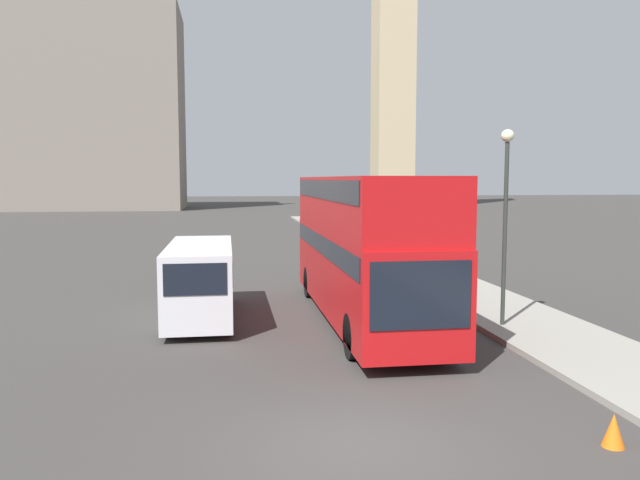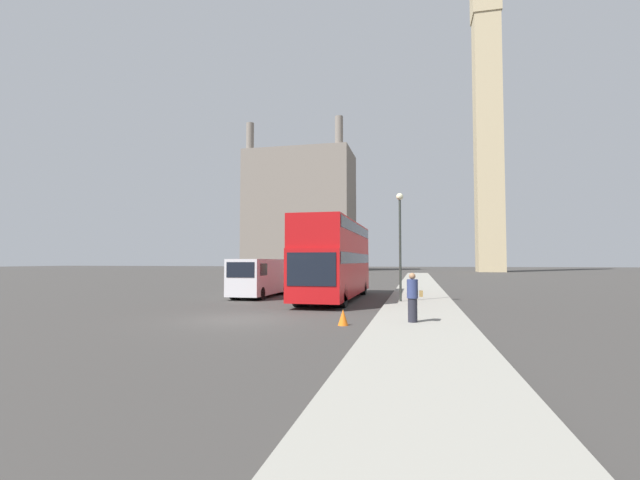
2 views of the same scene
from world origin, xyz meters
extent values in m
plane|color=#383533|center=(0.00, 0.00, 0.00)|extent=(300.00, 300.00, 0.00)
cube|color=gray|center=(6.67, 0.00, 0.07)|extent=(3.34, 120.00, 0.15)
cube|color=tan|center=(20.94, 75.95, 26.18)|extent=(5.13, 5.13, 52.37)
cube|color=slate|center=(-20.93, 84.55, 14.25)|extent=(25.11, 15.04, 28.50)
cylinder|color=slate|center=(-31.60, 78.15, 31.64)|extent=(1.80, 1.80, 6.27)
cylinder|color=slate|center=(-10.26, 78.15, 31.64)|extent=(1.80, 1.80, 6.27)
cube|color=#B71114|center=(1.99, 8.75, 1.54)|extent=(2.53, 11.45, 2.48)
cube|color=#B71114|center=(1.99, 8.75, 3.58)|extent=(2.53, 11.22, 1.60)
cube|color=black|center=(1.99, 8.75, 2.36)|extent=(2.57, 10.99, 0.55)
cube|color=black|center=(1.99, 8.75, 4.01)|extent=(2.57, 10.76, 0.55)
cube|color=black|center=(1.99, 3.01, 1.84)|extent=(2.23, 0.03, 1.49)
cylinder|color=black|center=(1.08, 4.75, 0.56)|extent=(0.71, 1.11, 1.11)
cylinder|color=black|center=(2.90, 4.75, 0.56)|extent=(0.71, 1.11, 1.11)
cylinder|color=black|center=(1.08, 12.76, 0.56)|extent=(0.71, 1.11, 1.11)
cylinder|color=black|center=(2.90, 12.76, 0.56)|extent=(0.71, 1.11, 1.11)
cube|color=silver|center=(-2.92, 9.70, 1.26)|extent=(1.92, 6.09, 2.11)
cube|color=black|center=(-2.92, 6.65, 1.72)|extent=(1.63, 0.02, 0.84)
cube|color=black|center=(-2.92, 7.72, 1.72)|extent=(1.95, 1.10, 0.67)
cylinder|color=black|center=(-3.64, 7.63, 0.37)|extent=(0.48, 0.74, 0.74)
cylinder|color=black|center=(-2.20, 7.63, 0.37)|extent=(0.48, 0.74, 0.74)
cylinder|color=black|center=(-3.64, 11.77, 0.37)|extent=(0.48, 0.74, 0.74)
cylinder|color=black|center=(-2.20, 11.77, 0.37)|extent=(0.48, 0.74, 0.74)
cylinder|color=#23232D|center=(6.38, -0.49, 0.55)|extent=(0.31, 0.31, 0.80)
cylinder|color=navy|center=(6.38, -0.49, 1.27)|extent=(0.37, 0.37, 0.63)
sphere|color=#9E704C|center=(6.38, -0.49, 1.69)|extent=(0.22, 0.22, 0.22)
cube|color=olive|center=(6.67, -0.49, 1.11)|extent=(0.12, 0.24, 0.20)
cylinder|color=#2D332D|center=(5.71, 6.99, 2.75)|extent=(0.12, 0.12, 5.19)
sphere|color=beige|center=(5.71, 6.99, 5.52)|extent=(0.36, 0.36, 0.36)
cone|color=orange|center=(4.05, -0.73, 0.28)|extent=(0.36, 0.36, 0.55)
camera|label=1|loc=(-2.07, -9.64, 4.31)|focal=35.00mm
camera|label=2|loc=(6.54, -15.29, 2.21)|focal=24.00mm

